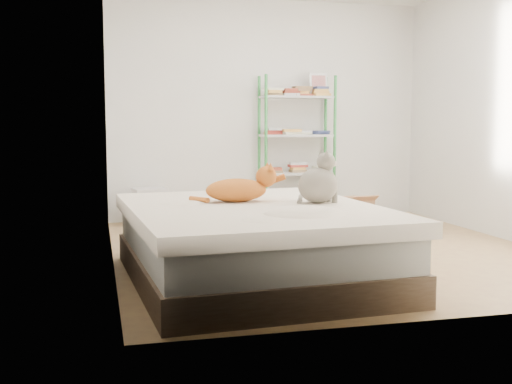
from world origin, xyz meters
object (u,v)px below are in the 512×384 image
object	(u,v)px
bed	(253,243)
orange_cat	(236,187)
white_bin	(150,206)
shelf_unit	(297,143)
cardboard_box	(343,215)
grey_cat	(318,178)

from	to	relation	value
bed	orange_cat	bearing A→B (deg)	101.33
bed	white_bin	bearing A→B (deg)	96.90
orange_cat	shelf_unit	size ratio (longest dim) A/B	0.32
shelf_unit	cardboard_box	size ratio (longest dim) A/B	3.04
shelf_unit	white_bin	bearing A→B (deg)	-178.99
orange_cat	white_bin	size ratio (longest dim) A/B	1.33
bed	grey_cat	xyz separation A→B (m)	(0.51, 0.03, 0.47)
bed	grey_cat	size ratio (longest dim) A/B	5.97
orange_cat	cardboard_box	xyz separation A→B (m)	(1.47, 1.50, -0.48)
orange_cat	white_bin	distance (m)	2.60
grey_cat	white_bin	size ratio (longest dim) A/B	0.92
shelf_unit	cardboard_box	world-z (taller)	shelf_unit
bed	grey_cat	world-z (taller)	grey_cat
bed	cardboard_box	distance (m)	2.24
shelf_unit	bed	bearing A→B (deg)	-113.68
white_bin	bed	bearing A→B (deg)	-79.27
bed	grey_cat	distance (m)	0.69
shelf_unit	cardboard_box	distance (m)	1.29
shelf_unit	white_bin	xyz separation A→B (m)	(-1.75, -0.03, -0.70)
bed	shelf_unit	xyz separation A→B (m)	(1.23, 2.80, 0.64)
orange_cat	bed	bearing A→B (deg)	-74.38
cardboard_box	white_bin	distance (m)	2.18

